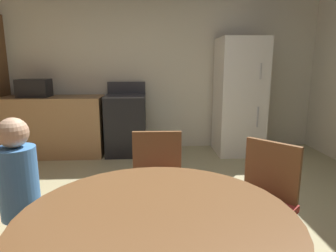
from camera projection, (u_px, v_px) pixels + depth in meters
name	position (u px, v px, depth m)	size (l,w,h in m)	color
ground_plane	(147.00, 249.00, 2.20)	(14.00, 14.00, 0.00)	tan
wall_back	(147.00, 66.00, 4.70)	(5.81, 0.12, 2.70)	silver
kitchen_counter	(39.00, 126.00, 4.40)	(1.92, 0.60, 0.90)	#9E754C
oven_range	(126.00, 124.00, 4.48)	(0.60, 0.60, 1.10)	black
refrigerator	(239.00, 97.00, 4.44)	(0.68, 0.68, 1.76)	white
microwave	(34.00, 88.00, 4.28)	(0.44, 0.32, 0.26)	black
dining_table	(157.00, 250.00, 1.24)	(1.18, 1.18, 0.76)	brown
chair_northeast	(262.00, 198.00, 1.93)	(0.56, 0.56, 0.87)	brown
chair_north	(157.00, 182.00, 2.20)	(0.41, 0.41, 0.87)	brown
person_child	(21.00, 203.00, 1.69)	(0.30, 0.30, 1.09)	#8C337A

